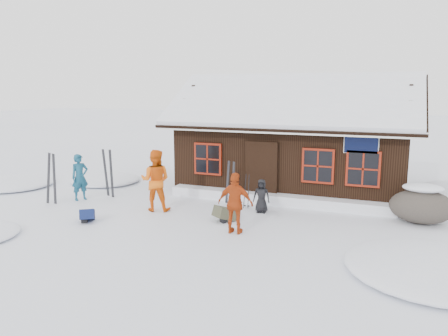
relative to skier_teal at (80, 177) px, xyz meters
The scene contains 15 objects.
ground 5.04m from the skier_teal, ahead, with size 120.00×120.00×0.00m, color white.
mountain_hut 8.06m from the skier_teal, 36.21° to the left, with size 8.90×6.09×4.42m.
snow_drift 6.81m from the skier_teal, 17.25° to the left, with size 7.60×0.60×0.35m, color white.
snow_mounds 6.87m from the skier_teal, 13.77° to the left, with size 20.60×13.20×0.48m.
skier_teal is the anchor object (origin of this frame).
skier_orange_left 3.13m from the skier_teal, ahead, with size 0.95×0.74×1.95m, color orange.
skier_orange_right 6.38m from the skier_teal, 12.22° to the right, with size 0.97×0.40×1.65m, color #B13C12.
skier_crouched 6.36m from the skier_teal, ahead, with size 0.52×0.34×1.06m, color black.
boulder 10.98m from the skier_teal, ahead, with size 1.77×1.33×1.04m.
ski_pair_left 0.94m from the skier_teal, 124.31° to the right, with size 0.56×0.16×1.78m.
ski_pair_mid 1.01m from the skier_teal, 53.76° to the left, with size 0.50×0.15×1.75m.
ski_pair_right 5.23m from the skier_teal, 16.30° to the left, with size 0.40×0.16×1.50m.
ski_poles 5.82m from the skier_teal, 10.98° to the left, with size 0.21×0.10×1.16m.
backpack_blue 2.83m from the skier_teal, 46.52° to the right, with size 0.40×0.53×0.29m, color #111D4B.
backpack_olive 5.64m from the skier_teal, ahead, with size 0.44×0.59×0.32m, color #42422F.
Camera 1 is at (5.15, -11.61, 3.80)m, focal length 35.00 mm.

